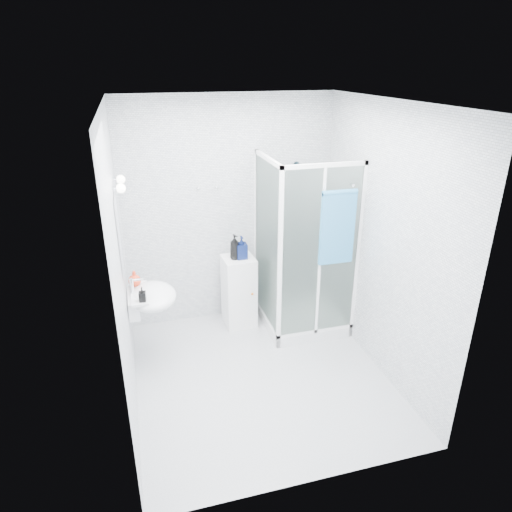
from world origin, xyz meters
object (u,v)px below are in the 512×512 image
object	(u,v)px
wall_basin	(150,297)
shampoo_bottle_a	(235,247)
soap_dispenser_black	(142,294)
shower_enclosure	(298,293)
soap_dispenser_orange	(135,278)
storage_cabinet	(239,291)
shampoo_bottle_b	(242,247)
hand_towel	(338,226)

from	to	relation	value
wall_basin	shampoo_bottle_a	size ratio (longest dim) A/B	1.96
soap_dispenser_black	shower_enclosure	bearing A→B (deg)	16.38
soap_dispenser_orange	soap_dispenser_black	size ratio (longest dim) A/B	1.13
soap_dispenser_orange	storage_cabinet	bearing A→B (deg)	20.52
shampoo_bottle_a	shampoo_bottle_b	world-z (taller)	shampoo_bottle_a
wall_basin	soap_dispenser_black	size ratio (longest dim) A/B	4.02
wall_basin	soap_dispenser_black	bearing A→B (deg)	-109.29
shower_enclosure	soap_dispenser_black	world-z (taller)	shower_enclosure
wall_basin	shampoo_bottle_b	bearing A→B (deg)	28.05
shampoo_bottle_b	shampoo_bottle_a	bearing A→B (deg)	177.14
wall_basin	shampoo_bottle_a	xyz separation A→B (m)	(0.97, 0.56, 0.20)
shower_enclosure	shampoo_bottle_b	distance (m)	0.84
storage_cabinet	soap_dispenser_orange	size ratio (longest dim) A/B	5.41
shower_enclosure	shampoo_bottle_a	size ratio (longest dim) A/B	6.99
hand_towel	soap_dispenser_black	world-z (taller)	hand_towel
storage_cabinet	hand_towel	distance (m)	1.45
wall_basin	storage_cabinet	bearing A→B (deg)	29.65
shower_enclosure	soap_dispenser_black	xyz separation A→B (m)	(-1.72, -0.51, 0.48)
soap_dispenser_black	shampoo_bottle_b	bearing A→B (deg)	33.86
shower_enclosure	hand_towel	world-z (taller)	shower_enclosure
hand_towel	shampoo_bottle_a	bearing A→B (deg)	144.57
shampoo_bottle_b	soap_dispenser_orange	world-z (taller)	shampoo_bottle_b
wall_basin	soap_dispenser_orange	xyz separation A→B (m)	(-0.12, 0.15, 0.14)
storage_cabinet	soap_dispenser_orange	bearing A→B (deg)	-162.40
wall_basin	shampoo_bottle_b	distance (m)	1.21
shower_enclosure	storage_cabinet	distance (m)	0.69
shower_enclosure	wall_basin	size ratio (longest dim) A/B	3.57
shower_enclosure	soap_dispenser_orange	world-z (taller)	shower_enclosure
shampoo_bottle_a	soap_dispenser_black	distance (m)	1.29
shampoo_bottle_a	shampoo_bottle_b	size ratio (longest dim) A/B	1.10
wall_basin	soap_dispenser_black	xyz separation A→B (m)	(-0.07, -0.19, 0.14)
hand_towel	soap_dispenser_black	bearing A→B (deg)	-176.92
shower_enclosure	soap_dispenser_orange	distance (m)	1.85
shampoo_bottle_b	soap_dispenser_orange	distance (m)	1.25
shampoo_bottle_b	storage_cabinet	bearing A→B (deg)	149.49
shower_enclosure	storage_cabinet	xyz separation A→B (m)	(-0.64, 0.26, -0.02)
wall_basin	shampoo_bottle_a	distance (m)	1.14
storage_cabinet	shampoo_bottle_b	world-z (taller)	shampoo_bottle_b
shampoo_bottle_a	soap_dispenser_orange	bearing A→B (deg)	-159.42
shampoo_bottle_b	soap_dispenser_black	size ratio (longest dim) A/B	1.88
shower_enclosure	storage_cabinet	size ratio (longest dim) A/B	2.36
shampoo_bottle_b	hand_towel	bearing A→B (deg)	-37.72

